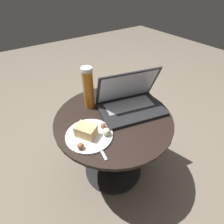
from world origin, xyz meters
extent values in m
plane|color=#726656|center=(0.00, 0.00, 0.00)|extent=(6.00, 6.00, 0.00)
cylinder|color=black|center=(0.00, 0.00, 0.01)|extent=(0.39, 0.39, 0.01)
cylinder|color=black|center=(0.00, 0.00, 0.24)|extent=(0.09, 0.09, 0.45)
cylinder|color=black|center=(0.00, 0.00, 0.48)|extent=(0.65, 0.65, 0.02)
cube|color=#232326|center=(0.12, -0.01, 0.49)|extent=(0.40, 0.31, 0.02)
cube|color=gray|center=(0.12, 0.02, 0.50)|extent=(0.29, 0.17, 0.00)
cube|color=#232326|center=(0.13, 0.05, 0.61)|extent=(0.37, 0.18, 0.21)
cube|color=silver|center=(0.13, 0.05, 0.61)|extent=(0.33, 0.16, 0.19)
cylinder|color=#C6701E|center=(-0.05, 0.16, 0.60)|extent=(0.06, 0.06, 0.22)
cylinder|color=white|center=(-0.05, 0.16, 0.72)|extent=(0.06, 0.06, 0.02)
cylinder|color=white|center=(-0.18, -0.05, 0.49)|extent=(0.23, 0.23, 0.01)
cube|color=#DBB775|center=(-0.19, -0.04, 0.52)|extent=(0.11, 0.11, 0.06)
sphere|color=beige|center=(-0.11, -0.09, 0.51)|extent=(0.04, 0.04, 0.04)
sphere|color=#9E5B38|center=(-0.09, -0.04, 0.51)|extent=(0.03, 0.03, 0.03)
sphere|color=#9E5B38|center=(-0.25, -0.10, 0.51)|extent=(0.03, 0.03, 0.03)
cube|color=silver|center=(-0.18, -0.15, 0.49)|extent=(0.03, 0.12, 0.01)
cube|color=silver|center=(-0.16, -0.07, 0.49)|extent=(0.03, 0.05, 0.01)
camera|label=1|loc=(-0.42, -0.59, 1.11)|focal=28.00mm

